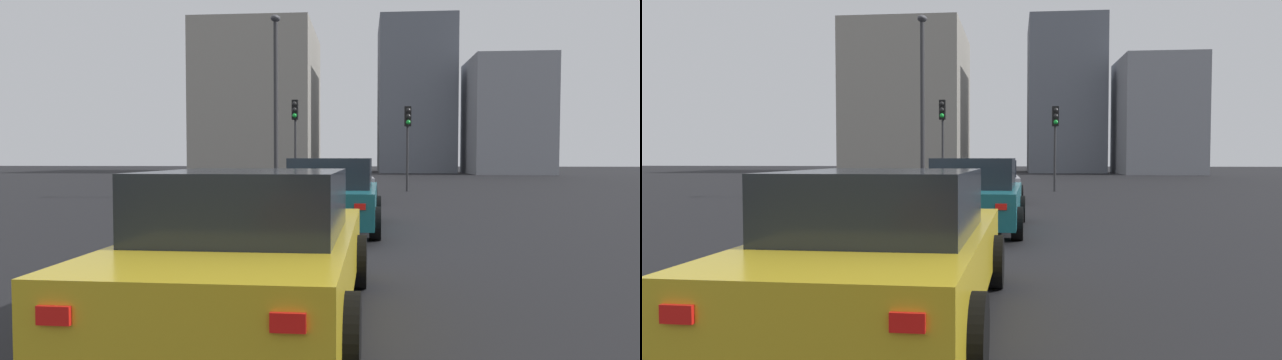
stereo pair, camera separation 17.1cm
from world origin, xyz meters
TOP-DOWN VIEW (x-y plane):
  - ground_plane at (0.00, 0.00)m, footprint 160.00×160.00m
  - car_silver_lead at (8.75, -0.20)m, footprint 4.39×2.16m
  - car_teal_second at (0.79, -0.18)m, footprint 4.71×2.17m
  - car_yellow_third at (-5.83, 0.19)m, footprint 4.53×2.15m
  - traffic_light_near_left at (13.94, 2.33)m, footprint 0.32×0.30m
  - traffic_light_near_right at (14.10, -2.80)m, footprint 0.32×0.30m
  - street_lamp_kerbside at (9.39, 2.48)m, footprint 0.56×0.36m
  - building_facade_left at (41.21, -14.00)m, footprint 8.09×6.95m
  - building_facade_center at (46.35, -6.00)m, footprint 9.32×7.43m
  - building_facade_right at (45.74, 10.00)m, footprint 14.21×11.35m

SIDE VIEW (x-z plane):
  - ground_plane at x=0.00m, z-range -0.20..0.00m
  - car_yellow_third at x=-5.83m, z-range -0.02..1.44m
  - car_silver_lead at x=8.75m, z-range -0.02..1.44m
  - car_teal_second at x=0.79m, z-range -0.03..1.52m
  - traffic_light_near_right at x=14.10m, z-range 0.85..4.72m
  - traffic_light_near_left at x=13.94m, z-range 0.91..5.10m
  - street_lamp_kerbside at x=9.39m, z-range 0.64..7.50m
  - building_facade_left at x=41.21m, z-range 0.00..10.64m
  - building_facade_right at x=45.74m, z-range 0.00..14.66m
  - building_facade_center at x=46.35m, z-range 0.00..15.34m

